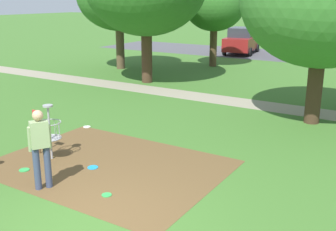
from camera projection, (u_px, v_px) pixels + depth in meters
ground_plane at (92, 226)px, 7.23m from camera, size 160.00×160.00×0.00m
dirt_tee_pad at (108, 165)px, 9.81m from camera, size 5.38×4.00×0.01m
disc_golf_basket at (48, 130)px, 10.06m from camera, size 0.98×0.58×1.39m
player_throwing at (40, 145)px, 8.40m from camera, size 0.45×0.48×1.71m
frisbee_near_basket at (24, 170)px, 9.54m from camera, size 0.24×0.24×0.02m
frisbee_far_right at (107, 195)px, 8.33m from camera, size 0.21×0.21×0.02m
frisbee_scattered_a at (87, 127)px, 12.72m from camera, size 0.23×0.23×0.02m
frisbee_scattered_b at (93, 167)px, 9.68m from camera, size 0.25×0.25×0.02m
tree_near_right at (215, 6)px, 23.11m from camera, size 3.42×3.42×4.92m
parked_car_leftmost at (242, 41)px, 29.24m from camera, size 2.48×4.44×1.84m
parked_car_center_left at (305, 44)px, 26.99m from camera, size 2.79×4.52×1.84m
gravel_path at (270, 107)px, 15.12m from camera, size 40.00×1.36×0.00m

